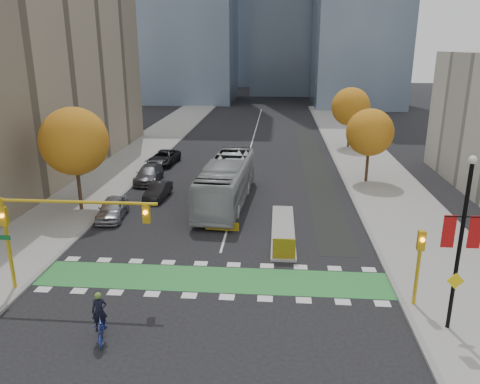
% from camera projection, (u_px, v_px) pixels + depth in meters
% --- Properties ---
extents(ground, '(300.00, 300.00, 0.00)m').
position_uv_depth(ground, '(209.00, 293.00, 24.95)').
color(ground, black).
rests_on(ground, ground).
extents(sidewalk_west, '(7.00, 120.00, 0.15)m').
position_uv_depth(sidewalk_west, '(100.00, 182.00, 44.99)').
color(sidewalk_west, gray).
rests_on(sidewalk_west, ground).
extents(sidewalk_east, '(7.00, 120.00, 0.15)m').
position_uv_depth(sidewalk_east, '(386.00, 188.00, 42.90)').
color(sidewalk_east, gray).
rests_on(sidewalk_east, ground).
extents(curb_west, '(0.30, 120.00, 0.16)m').
position_uv_depth(curb_west, '(136.00, 182.00, 44.72)').
color(curb_west, gray).
rests_on(curb_west, ground).
extents(curb_east, '(0.30, 120.00, 0.16)m').
position_uv_depth(curb_east, '(347.00, 187.00, 43.17)').
color(curb_east, gray).
rests_on(curb_east, ground).
extents(bike_crossing, '(20.00, 3.00, 0.01)m').
position_uv_depth(bike_crossing, '(213.00, 279.00, 26.37)').
color(bike_crossing, '#2B8336').
rests_on(bike_crossing, ground).
extents(centre_line, '(0.15, 70.00, 0.01)m').
position_uv_depth(centre_line, '(252.00, 143.00, 62.98)').
color(centre_line, silver).
rests_on(centre_line, ground).
extents(bike_lane_paint, '(2.50, 50.00, 0.01)m').
position_uv_depth(bike_lane_paint, '(313.00, 162.00, 52.89)').
color(bike_lane_paint, black).
rests_on(bike_lane_paint, ground).
extents(median_island, '(1.60, 10.00, 0.16)m').
position_uv_depth(median_island, '(283.00, 230.00, 33.17)').
color(median_island, gray).
rests_on(median_island, ground).
extents(hazard_board, '(1.40, 0.12, 1.30)m').
position_uv_depth(hazard_board, '(284.00, 249.00, 28.39)').
color(hazard_board, yellow).
rests_on(hazard_board, median_island).
extents(tree_west, '(5.20, 5.20, 8.22)m').
position_uv_depth(tree_west, '(74.00, 141.00, 35.60)').
color(tree_west, '#332114').
rests_on(tree_west, ground).
extents(tree_east_near, '(4.40, 4.40, 7.08)m').
position_uv_depth(tree_east_near, '(370.00, 132.00, 43.48)').
color(tree_east_near, '#332114').
rests_on(tree_east_near, ground).
extents(tree_east_far, '(4.80, 4.80, 7.65)m').
position_uv_depth(tree_east_far, '(351.00, 107.00, 58.54)').
color(tree_east_far, '#332114').
rests_on(tree_east_far, ground).
extents(traffic_signal_west, '(8.53, 0.56, 5.20)m').
position_uv_depth(traffic_signal_west, '(52.00, 221.00, 23.87)').
color(traffic_signal_west, '#BF9914').
rests_on(traffic_signal_west, ground).
extents(traffic_signal_east, '(0.35, 0.43, 4.10)m').
position_uv_depth(traffic_signal_east, '(419.00, 257.00, 22.83)').
color(traffic_signal_east, '#BF9914').
rests_on(traffic_signal_east, ground).
extents(banner_lamppost, '(1.65, 0.36, 8.28)m').
position_uv_depth(banner_lamppost, '(461.00, 238.00, 20.30)').
color(banner_lamppost, black).
rests_on(banner_lamppost, ground).
extents(cyclist, '(1.32, 2.17, 2.37)m').
position_uv_depth(cyclist, '(101.00, 324.00, 20.74)').
color(cyclist, navy).
rests_on(cyclist, ground).
extents(bus, '(3.91, 13.45, 3.70)m').
position_uv_depth(bus, '(226.00, 182.00, 38.54)').
color(bus, '#A3A8AA').
rests_on(bus, ground).
extents(parked_car_a, '(2.27, 4.72, 1.56)m').
position_uv_depth(parked_car_a, '(112.00, 208.00, 35.47)').
color(parked_car_a, '#A8A8AD').
rests_on(parked_car_a, ground).
extents(parked_car_b, '(1.73, 4.24, 1.37)m').
position_uv_depth(parked_car_b, '(158.00, 191.00, 40.08)').
color(parked_car_b, black).
rests_on(parked_car_b, ground).
extents(parked_car_c, '(2.43, 5.45, 1.55)m').
position_uv_depth(parked_car_c, '(149.00, 174.00, 44.97)').
color(parked_car_c, '#4A4A4F').
rests_on(parked_car_c, ground).
extents(parked_car_d, '(2.98, 5.69, 1.53)m').
position_uv_depth(parked_car_d, '(164.00, 158.00, 51.51)').
color(parked_car_d, black).
rests_on(parked_car_d, ground).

